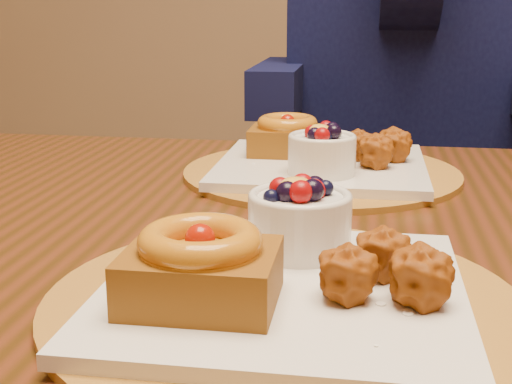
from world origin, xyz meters
TOP-DOWN VIEW (x-y plane):
  - dining_table at (-0.11, -0.01)m, footprint 1.60×0.90m
  - place_setting_near at (-0.11, -0.22)m, footprint 0.38×0.38m
  - place_setting_far at (-0.11, 0.21)m, footprint 0.38×0.38m
  - chair_far at (0.09, 0.82)m, footprint 0.56×0.56m
  - diner at (0.02, 0.73)m, footprint 0.55×0.52m

SIDE VIEW (x-z plane):
  - chair_far at x=0.09m, z-range 0.05..0.95m
  - dining_table at x=-0.11m, z-range 0.30..1.06m
  - place_setting_far at x=-0.11m, z-range 0.74..0.82m
  - place_setting_near at x=-0.11m, z-range 0.74..0.82m
  - diner at x=0.02m, z-range 0.51..1.42m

